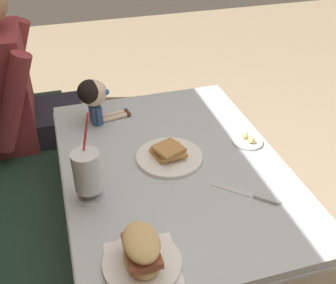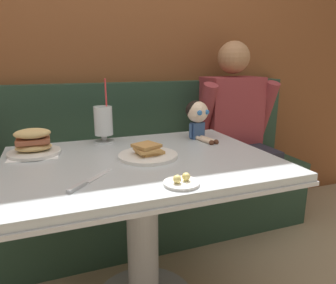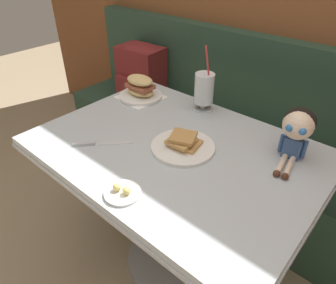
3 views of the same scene
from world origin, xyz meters
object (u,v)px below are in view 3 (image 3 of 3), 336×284
object	(u,v)px
sandwich_plate	(140,89)
backpack	(141,72)
seated_doll	(298,127)
butter_saucer	(122,192)
milkshake_glass	(204,90)
toast_plate	(183,145)
butter_knife	(93,144)

from	to	relation	value
sandwich_plate	backpack	distance (m)	0.57
sandwich_plate	seated_doll	xyz separation A→B (m)	(0.79, 0.01, 0.08)
butter_saucer	seated_doll	xyz separation A→B (m)	(0.32, 0.55, 0.12)
sandwich_plate	seated_doll	world-z (taller)	seated_doll
seated_doll	milkshake_glass	bearing A→B (deg)	169.32
toast_plate	butter_saucer	size ratio (longest dim) A/B	2.08
milkshake_glass	butter_knife	world-z (taller)	milkshake_glass
milkshake_glass	sandwich_plate	distance (m)	0.34
milkshake_glass	backpack	xyz separation A→B (m)	(-0.72, 0.28, -0.18)
butter_saucer	backpack	xyz separation A→B (m)	(-0.86, 0.92, -0.09)
milkshake_glass	backpack	world-z (taller)	milkshake_glass
sandwich_plate	backpack	world-z (taller)	sandwich_plate
toast_plate	butter_knife	size ratio (longest dim) A/B	1.36
butter_knife	seated_doll	size ratio (longest dim) A/B	0.81
toast_plate	butter_saucer	distance (m)	0.33
milkshake_glass	butter_knife	distance (m)	0.56
milkshake_glass	butter_knife	size ratio (longest dim) A/B	1.71
butter_knife	backpack	world-z (taller)	backpack
toast_plate	seated_doll	xyz separation A→B (m)	(0.34, 0.22, 0.11)
milkshake_glass	seated_doll	world-z (taller)	milkshake_glass
sandwich_plate	butter_knife	size ratio (longest dim) A/B	1.19
milkshake_glass	backpack	size ratio (longest dim) A/B	0.78
toast_plate	butter_saucer	xyz separation A→B (m)	(0.01, -0.33, -0.01)
toast_plate	milkshake_glass	size ratio (longest dim) A/B	0.80
toast_plate	sandwich_plate	bearing A→B (deg)	154.83
milkshake_glass	butter_knife	xyz separation A→B (m)	(-0.16, -0.53, -0.10)
butter_knife	seated_doll	bearing A→B (deg)	35.20
butter_saucer	seated_doll	distance (m)	0.65
milkshake_glass	sandwich_plate	world-z (taller)	milkshake_glass
milkshake_glass	seated_doll	xyz separation A→B (m)	(0.47, -0.09, 0.03)
butter_knife	seated_doll	xyz separation A→B (m)	(0.62, 0.44, 0.12)
milkshake_glass	seated_doll	distance (m)	0.48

